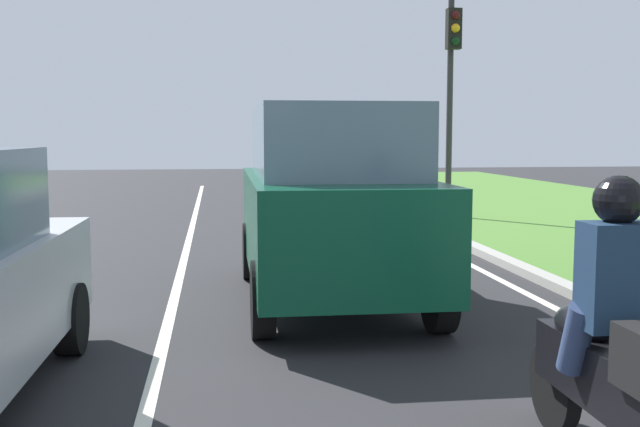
% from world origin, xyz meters
% --- Properties ---
extents(ground_plane, '(60.00, 60.00, 0.00)m').
position_xyz_m(ground_plane, '(0.00, 14.00, 0.00)').
color(ground_plane, '#262628').
extents(lane_line_center, '(0.12, 32.00, 0.01)m').
position_xyz_m(lane_line_center, '(-0.70, 14.00, 0.00)').
color(lane_line_center, silver).
rests_on(lane_line_center, ground).
extents(lane_line_right_edge, '(0.12, 32.00, 0.01)m').
position_xyz_m(lane_line_right_edge, '(3.60, 14.00, 0.00)').
color(lane_line_right_edge, silver).
rests_on(lane_line_right_edge, ground).
extents(curb_right, '(0.24, 48.00, 0.12)m').
position_xyz_m(curb_right, '(4.10, 14.00, 0.06)').
color(curb_right, '#9E9B93').
rests_on(curb_right, ground).
extents(car_suv_ahead, '(2.01, 4.52, 2.28)m').
position_xyz_m(car_suv_ahead, '(1.13, 9.62, 1.17)').
color(car_suv_ahead, '#0C472D').
rests_on(car_suv_ahead, ground).
extents(motorcycle, '(0.40, 1.90, 1.01)m').
position_xyz_m(motorcycle, '(2.01, 4.83, 0.57)').
color(motorcycle, black).
rests_on(motorcycle, ground).
extents(rider_person, '(0.50, 0.40, 1.16)m').
position_xyz_m(rider_person, '(2.01, 4.88, 1.19)').
color(rider_person, '#192D47').
rests_on(rider_person, ground).
extents(traffic_light_near_right, '(0.32, 0.50, 4.99)m').
position_xyz_m(traffic_light_near_right, '(5.16, 17.83, 3.38)').
color(traffic_light_near_right, '#2D2D2D').
rests_on(traffic_light_near_right, ground).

